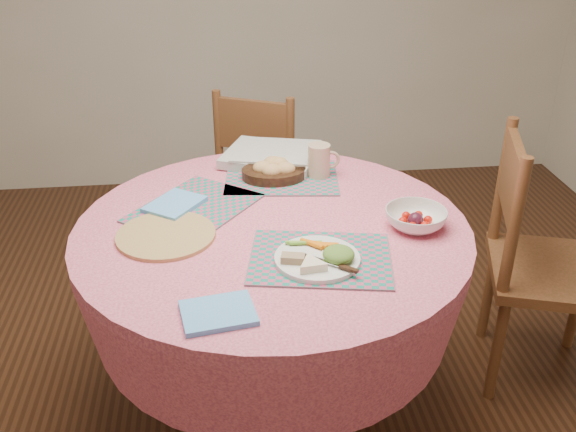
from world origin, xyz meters
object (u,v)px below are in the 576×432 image
(chair_back, at_px, (264,174))
(fruit_bowl, at_px, (416,219))
(latte_mug, at_px, (320,160))
(wicker_trivet, at_px, (166,235))
(dining_table, at_px, (273,277))
(chair_right, at_px, (538,259))
(bread_bowl, at_px, (274,170))
(dinner_plate, at_px, (320,257))

(chair_back, distance_m, fruit_bowl, 1.19)
(fruit_bowl, bearing_deg, latte_mug, 120.20)
(chair_back, height_order, wicker_trivet, chair_back)
(dining_table, xyz_separation_m, fruit_bowl, (0.44, -0.06, 0.22))
(chair_right, height_order, chair_back, chair_right)
(chair_back, bearing_deg, dining_table, 111.77)
(chair_right, xyz_separation_m, fruit_bowl, (-0.52, -0.15, 0.28))
(wicker_trivet, bearing_deg, chair_right, 5.54)
(chair_right, relative_size, fruit_bowl, 4.48)
(dining_table, height_order, bread_bowl, bread_bowl)
(dining_table, relative_size, latte_mug, 10.50)
(latte_mug, bearing_deg, fruit_bowl, -59.80)
(chair_right, height_order, latte_mug, chair_right)
(dining_table, relative_size, fruit_bowl, 5.78)
(dinner_plate, bearing_deg, latte_mug, 81.23)
(dining_table, relative_size, dinner_plate, 5.12)
(wicker_trivet, bearing_deg, dinner_plate, -24.84)
(chair_right, height_order, bread_bowl, chair_right)
(chair_back, distance_m, dinner_plate, 1.29)
(chair_back, bearing_deg, chair_right, 159.24)
(chair_right, height_order, wicker_trivet, chair_right)
(chair_right, bearing_deg, fruit_bowl, 123.67)
(dinner_plate, xyz_separation_m, bread_bowl, (-0.07, 0.58, 0.01))
(dining_table, relative_size, chair_back, 1.39)
(wicker_trivet, distance_m, latte_mug, 0.65)
(chair_back, distance_m, bread_bowl, 0.75)
(bread_bowl, bearing_deg, fruit_bowl, -45.42)
(chair_back, relative_size, dinner_plate, 3.69)
(bread_bowl, bearing_deg, chair_back, 88.66)
(chair_right, relative_size, chair_back, 1.08)
(chair_right, xyz_separation_m, dinner_plate, (-0.85, -0.33, 0.27))
(dining_table, bearing_deg, latte_mug, 59.28)
(dining_table, relative_size, bread_bowl, 5.39)
(chair_right, height_order, dinner_plate, chair_right)
(dining_table, relative_size, wicker_trivet, 4.13)
(wicker_trivet, relative_size, bread_bowl, 1.30)
(bread_bowl, distance_m, latte_mug, 0.17)
(dining_table, height_order, chair_back, chair_back)
(dining_table, bearing_deg, fruit_bowl, -8.10)
(dinner_plate, relative_size, latte_mug, 2.05)
(dining_table, distance_m, bread_bowl, 0.42)
(chair_right, bearing_deg, chair_back, 61.78)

